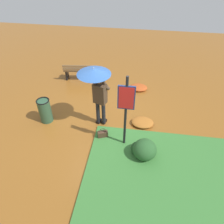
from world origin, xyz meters
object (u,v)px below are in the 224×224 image
(person_with_umbrella, at_px, (97,83))
(park_bench, at_px, (81,71))
(handbag, at_px, (103,134))
(info_sign_post, at_px, (126,106))
(trash_bin, at_px, (45,111))

(person_with_umbrella, xyz_separation_m, park_bench, (1.23, -2.55, -1.15))
(person_with_umbrella, relative_size, handbag, 5.53)
(info_sign_post, xyz_separation_m, park_bench, (2.15, -3.34, -1.04))
(park_bench, bearing_deg, person_with_umbrella, 115.77)
(info_sign_post, bearing_deg, handbag, -14.43)
(info_sign_post, xyz_separation_m, trash_bin, (2.65, -0.67, -1.03))
(info_sign_post, xyz_separation_m, handbag, (0.67, -0.17, -1.32))
(info_sign_post, height_order, park_bench, info_sign_post)
(info_sign_post, distance_m, handbag, 1.49)
(info_sign_post, distance_m, trash_bin, 2.92)
(park_bench, bearing_deg, info_sign_post, 122.75)
(park_bench, relative_size, trash_bin, 1.68)
(handbag, bearing_deg, person_with_umbrella, -68.16)
(handbag, distance_m, trash_bin, 2.06)
(person_with_umbrella, bearing_deg, trash_bin, 3.90)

